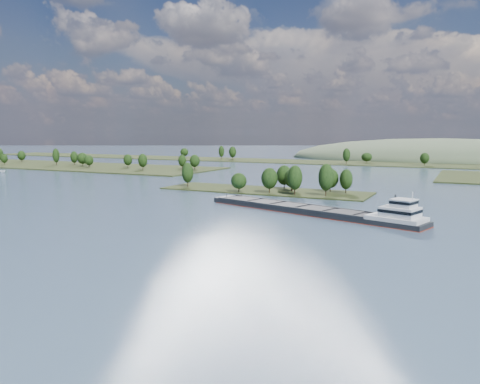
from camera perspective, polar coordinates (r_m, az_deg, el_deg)
The scene contains 7 objects.
ground at distance 171.13m, azimuth -5.05°, elevation -2.15°, with size 1800.00×1800.00×0.00m, color #394A62.
tree_island at distance 220.05m, azimuth 4.45°, elevation 1.02°, with size 100.00×30.81×15.29m.
left_bank at distance 425.77m, azimuth -21.77°, elevation 3.13°, with size 300.00×80.00×15.72m.
back_shoreline at distance 432.28m, azimuth 15.57°, elevation 3.40°, with size 900.00×60.00×15.11m.
hill_west at distance 525.70m, azimuth 23.19°, elevation 3.65°, with size 320.00×160.00×44.00m, color #48583C.
cargo_barge at distance 161.64m, azimuth 9.92°, elevation -2.28°, with size 83.39×34.02×11.38m.
motorboat at distance 365.34m, azimuth -26.94°, elevation 2.26°, with size 1.94×5.17×2.00m, color white.
Camera 1 is at (87.77, -24.22, 27.98)m, focal length 35.00 mm.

